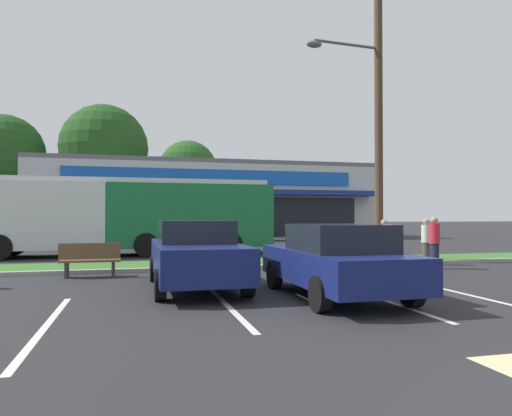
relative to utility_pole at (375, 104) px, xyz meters
The scene contains 19 objects.
grass_median 7.13m from the utility_pole, behind, with size 56.00×2.20×0.12m, color #386B28.
curb_lip 7.19m from the utility_pole, 167.06° to the right, with size 56.00×0.24×0.12m, color #99968C.
parking_stripe_0 13.73m from the utility_pole, 142.09° to the right, with size 0.12×4.80×0.01m, color silver.
parking_stripe_1 11.12m from the utility_pole, 135.90° to the right, with size 0.12×4.80×0.01m, color silver.
parking_stripe_2 9.64m from the utility_pole, 118.39° to the right, with size 0.12×4.80×0.01m, color silver.
storefront_building 21.94m from the utility_pole, 98.46° to the left, with size 24.74×11.85×5.65m.
tree_left 34.68m from the utility_pole, 124.06° to the left, with size 6.76×6.76×10.38m.
tree_mid_left 31.21m from the utility_pole, 111.19° to the left, with size 7.85×7.85×11.76m.
tree_mid 33.40m from the utility_pole, 95.56° to the left, with size 6.00×6.00×9.50m.
utility_pole is the anchor object (origin of this frame).
city_bus 11.26m from the utility_pole, 149.32° to the left, with size 12.82×2.76×3.25m.
bus_stop_bench 11.20m from the utility_pole, 169.27° to the right, with size 1.60×0.45×0.95m.
car_0 9.79m from the utility_pole, 147.86° to the right, with size 2.00×4.65×1.58m.
car_1 17.83m from the utility_pole, 138.31° to the left, with size 4.51×1.88×1.49m.
car_3 15.50m from the utility_pole, 121.93° to the left, with size 4.31×1.98×1.53m.
car_4 9.32m from the utility_pole, 124.67° to the right, with size 2.02×4.48×1.52m.
pedestrian_near_bench 5.29m from the utility_pole, 110.02° to the right, with size 0.32×0.32×1.58m.
pedestrian_mid 5.56m from the utility_pole, 72.63° to the right, with size 0.33×0.33×1.66m.
pedestrian_far 5.30m from the utility_pole, 45.93° to the right, with size 0.32×0.32×1.59m.
Camera 1 is at (-4.29, -1.72, 1.69)m, focal length 32.96 mm.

